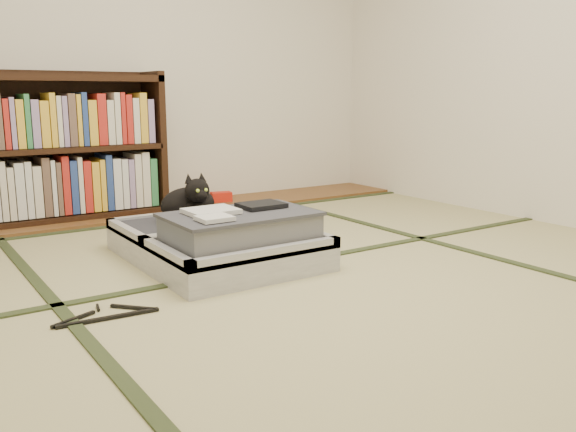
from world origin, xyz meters
TOP-DOWN VIEW (x-y plane):
  - floor at (0.00, 0.00)m, footprint 4.50×4.50m
  - wood_strip at (0.00, 2.00)m, footprint 4.00×0.50m
  - red_item at (0.58, 2.03)m, footprint 0.17×0.12m
  - tatami_borders at (0.00, 0.49)m, footprint 4.00×4.50m
  - bookcase at (-0.65, 2.07)m, footprint 1.52×0.35m
  - suitcase at (-0.17, 0.62)m, footprint 0.77×1.02m
  - cat at (-0.19, 0.91)m, footprint 0.34×0.34m
  - cable_coil at (-0.01, 0.95)m, footprint 0.11×0.11m
  - hanger at (-0.88, 0.18)m, footprint 0.39×0.19m

SIDE VIEW (x-z plane):
  - floor at x=0.00m, z-range 0.00..0.00m
  - tatami_borders at x=0.00m, z-range 0.00..0.01m
  - hanger at x=-0.88m, z-range 0.00..0.01m
  - wood_strip at x=0.00m, z-range 0.00..0.02m
  - red_item at x=0.58m, z-range 0.02..0.09m
  - suitcase at x=-0.17m, z-range -0.04..0.26m
  - cable_coil at x=-0.01m, z-range 0.15..0.17m
  - cat at x=-0.19m, z-range 0.11..0.39m
  - bookcase at x=-0.65m, z-range -0.04..0.94m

